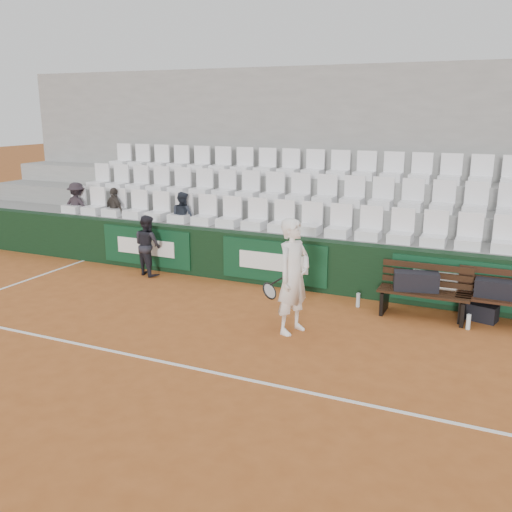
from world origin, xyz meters
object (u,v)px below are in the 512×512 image
at_px(sports_bag_ground, 482,312).
at_px(tennis_player, 293,277).
at_px(spectator_b, 114,192).
at_px(spectator_a, 76,188).
at_px(water_bottle_near, 358,300).
at_px(ball_kid, 148,245).
at_px(bench_left, 423,305).
at_px(bench_right, 504,312).
at_px(sports_bag_right, 495,289).
at_px(sports_bag_left, 416,281).
at_px(spectator_c, 182,197).
at_px(water_bottle_far, 468,322).

relative_size(sports_bag_ground, tennis_player, 0.26).
bearing_deg(spectator_b, spectator_a, 18.74).
height_order(water_bottle_near, spectator_a, spectator_a).
bearing_deg(ball_kid, spectator_a, 2.31).
xyz_separation_m(bench_left, spectator_a, (-8.39, 1.19, 1.36)).
distance_m(bench_right, sports_bag_ground, 0.35).
distance_m(bench_left, bench_right, 1.26).
height_order(spectator_a, spectator_b, spectator_a).
bearing_deg(sports_bag_ground, sports_bag_right, -21.29).
height_order(sports_bag_left, spectator_c, spectator_c).
distance_m(water_bottle_near, spectator_c, 4.66).
height_order(bench_left, bench_right, same).
distance_m(sports_bag_left, sports_bag_ground, 1.19).
xyz_separation_m(bench_right, spectator_c, (-6.67, 1.04, 1.33)).
distance_m(water_bottle_far, spectator_b, 8.27).
bearing_deg(spectator_b, water_bottle_near, -171.64).
bearing_deg(spectator_b, water_bottle_far, -171.46).
xyz_separation_m(bench_left, tennis_player, (-1.77, -1.51, 0.68)).
bearing_deg(spectator_a, sports_bag_right, 171.43).
relative_size(spectator_a, spectator_c, 1.05).
xyz_separation_m(sports_bag_ground, spectator_c, (-6.35, 0.94, 1.42)).
bearing_deg(tennis_player, sports_bag_right, 30.81).
bearing_deg(tennis_player, bench_left, 40.44).
distance_m(tennis_player, spectator_a, 7.17).
relative_size(sports_bag_left, water_bottle_far, 2.92).
xyz_separation_m(ball_kid, spectator_a, (-2.68, 0.96, 0.94)).
height_order(bench_right, water_bottle_near, bench_right).
distance_m(bench_left, spectator_c, 5.70).
bearing_deg(water_bottle_far, sports_bag_ground, 70.51).
relative_size(sports_bag_ground, water_bottle_near, 1.84).
height_order(bench_left, ball_kid, ball_kid).
bearing_deg(water_bottle_near, water_bottle_far, -9.61).
height_order(water_bottle_near, tennis_player, tennis_player).
xyz_separation_m(bench_left, sports_bag_ground, (0.93, 0.25, -0.08)).
bearing_deg(bench_left, sports_bag_ground, 14.93).
bearing_deg(tennis_player, sports_bag_ground, 33.03).
height_order(bench_left, spectator_a, spectator_a).
bearing_deg(bench_right, water_bottle_near, -177.96).
bearing_deg(water_bottle_far, spectator_c, 166.82).
distance_m(bench_right, sports_bag_right, 0.41).
height_order(bench_right, tennis_player, tennis_player).
height_order(sports_bag_right, water_bottle_far, sports_bag_right).
relative_size(sports_bag_right, sports_bag_ground, 1.32).
height_order(bench_left, sports_bag_ground, bench_left).
relative_size(sports_bag_left, tennis_player, 0.40).
distance_m(water_bottle_near, spectator_a, 7.49).
bearing_deg(spectator_b, spectator_c, -161.26).
xyz_separation_m(tennis_player, spectator_a, (-6.61, 2.70, 0.67)).
bearing_deg(sports_bag_ground, spectator_c, 171.61).
distance_m(ball_kid, spectator_b, 2.05).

